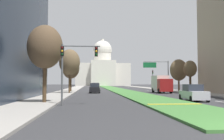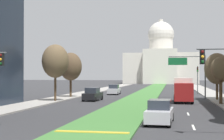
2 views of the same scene
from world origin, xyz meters
name	(u,v)px [view 1 (image 1 of 2)]	position (x,y,z in m)	size (l,w,h in m)	color
ground_plane	(113,89)	(0.00, 68.89, 0.00)	(303.12, 303.12, 0.00)	#333335
grass_median	(115,89)	(0.00, 62.00, 0.07)	(5.03, 124.00, 0.14)	#427A38
median_curb_nose	(174,104)	(0.00, 11.10, 0.16)	(4.52, 0.50, 0.04)	gold
lane_dashes_right	(153,92)	(6.16, 43.32, 0.00)	(0.16, 63.81, 0.01)	silver
sidewalk_left	(71,90)	(-11.82, 55.11, 0.07)	(4.00, 124.00, 0.15)	#9E9991
sidewalk_right	(163,90)	(11.82, 55.11, 0.07)	(4.00, 124.00, 0.15)	#9E9991
capitol_building	(102,70)	(0.00, 136.93, 8.81)	(30.26, 23.96, 27.26)	silver
traffic_light_near_left	(72,61)	(-8.47, 12.21, 3.80)	(3.34, 0.35, 5.20)	#515456
traffic_light_far_right	(153,77)	(9.32, 55.58, 3.31)	(0.28, 0.35, 5.20)	#515456
overhead_guide_sign	(159,70)	(7.48, 43.02, 4.64)	(5.48, 0.20, 6.50)	#515456
street_tree_left_near	(45,47)	(-11.12, 14.23, 5.18)	(3.24, 3.24, 7.25)	#4C3823
street_tree_left_mid	(70,62)	(-10.51, 34.30, 5.38)	(3.55, 3.55, 7.63)	#4C3823
street_tree_right_mid	(190,69)	(10.42, 33.42, 4.24)	(2.29, 2.29, 5.77)	#4C3823
street_tree_left_far	(71,68)	(-10.92, 42.58, 4.85)	(3.49, 3.49, 7.06)	#4C3823
street_tree_right_far	(179,70)	(10.86, 40.40, 4.44)	(3.46, 3.46, 6.62)	#4C3823
sedan_lead_stopped	(193,93)	(3.83, 16.41, 0.82)	(2.05, 4.43, 1.75)	#BCBCC1
sedan_midblock	(95,88)	(-6.09, 37.12, 0.85)	(2.12, 4.44, 1.82)	black
sedan_distant	(95,87)	(-5.78, 52.71, 0.85)	(2.04, 4.57, 1.83)	#BCBCC1
box_truck_delivery	(161,84)	(6.12, 36.47, 1.68)	(2.40, 6.40, 3.20)	maroon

